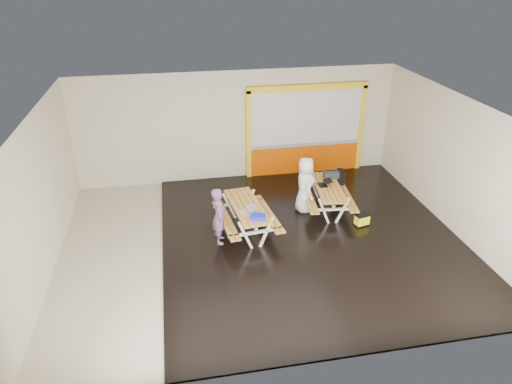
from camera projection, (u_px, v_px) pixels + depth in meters
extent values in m
cube|color=beige|center=(263.00, 243.00, 11.69)|extent=(10.00, 8.00, 0.01)
cube|color=white|center=(264.00, 109.00, 10.09)|extent=(10.00, 8.00, 0.01)
cube|color=beige|center=(238.00, 126.00, 14.39)|extent=(10.00, 0.01, 3.50)
cube|color=beige|center=(313.00, 287.00, 7.38)|extent=(10.00, 0.01, 3.50)
cube|color=beige|center=(39.00, 199.00, 10.06)|extent=(0.01, 8.00, 3.50)
cube|color=beige|center=(455.00, 165.00, 11.71)|extent=(0.01, 8.00, 3.50)
cube|color=black|center=(310.00, 237.00, 11.88)|extent=(7.50, 7.98, 0.05)
cube|color=#D34E01|center=(304.00, 159.00, 15.26)|extent=(3.60, 0.12, 1.00)
cube|color=gray|center=(305.00, 144.00, 15.02)|extent=(3.60, 0.14, 0.10)
cube|color=silver|center=(306.00, 117.00, 14.61)|extent=(3.60, 0.08, 1.72)
cube|color=yellow|center=(249.00, 136.00, 14.51)|extent=(0.14, 0.16, 2.90)
cube|color=yellow|center=(360.00, 128.00, 15.13)|extent=(0.14, 0.16, 2.90)
cube|color=yellow|center=(308.00, 87.00, 14.16)|extent=(3.88, 0.16, 0.20)
cube|color=#B98232|center=(236.00, 208.00, 11.67)|extent=(0.37, 2.05, 0.04)
cube|color=#B98232|center=(241.00, 207.00, 11.71)|extent=(0.37, 2.05, 0.04)
cube|color=#B98232|center=(247.00, 206.00, 11.75)|extent=(0.37, 2.05, 0.04)
cube|color=#B98232|center=(252.00, 205.00, 11.79)|extent=(0.37, 2.05, 0.04)
cube|color=#B98232|center=(258.00, 205.00, 11.82)|extent=(0.37, 2.05, 0.04)
cube|color=white|center=(245.00, 236.00, 11.18)|extent=(0.38, 0.11, 0.82)
cube|color=white|center=(266.00, 232.00, 11.32)|extent=(0.38, 0.11, 0.82)
cube|color=white|center=(256.00, 232.00, 11.23)|extent=(1.40, 0.22, 0.06)
cube|color=white|center=(256.00, 223.00, 11.11)|extent=(0.69, 0.14, 0.06)
cube|color=white|center=(229.00, 206.00, 12.50)|extent=(0.38, 0.11, 0.82)
cube|color=white|center=(248.00, 203.00, 12.65)|extent=(0.38, 0.11, 0.82)
cube|color=white|center=(239.00, 203.00, 12.55)|extent=(1.40, 0.22, 0.06)
cube|color=white|center=(239.00, 195.00, 12.43)|extent=(0.69, 0.14, 0.06)
cube|color=white|center=(247.00, 213.00, 11.84)|extent=(0.26, 1.68, 0.06)
cube|color=#B98232|center=(223.00, 220.00, 11.72)|extent=(0.36, 2.05, 0.04)
cube|color=#B98232|center=(228.00, 220.00, 11.76)|extent=(0.36, 2.05, 0.04)
cube|color=#B98232|center=(265.00, 214.00, 12.02)|extent=(0.36, 2.05, 0.04)
cube|color=#B98232|center=(270.00, 213.00, 12.06)|extent=(0.36, 2.05, 0.04)
cube|color=#B98232|center=(318.00, 187.00, 12.80)|extent=(0.34, 1.95, 0.04)
cube|color=#B98232|center=(323.00, 187.00, 12.81)|extent=(0.34, 1.95, 0.04)
cube|color=#B98232|center=(328.00, 187.00, 12.81)|extent=(0.34, 1.95, 0.04)
cube|color=#B98232|center=(333.00, 187.00, 12.82)|extent=(0.34, 1.95, 0.04)
cube|color=#B98232|center=(338.00, 187.00, 12.83)|extent=(0.34, 1.95, 0.04)
cube|color=white|center=(324.00, 211.00, 12.30)|extent=(0.36, 0.10, 0.78)
cube|color=white|center=(342.00, 210.00, 12.33)|extent=(0.36, 0.10, 0.78)
cube|color=white|center=(333.00, 209.00, 12.30)|extent=(1.33, 0.21, 0.06)
cube|color=white|center=(334.00, 201.00, 12.18)|extent=(0.66, 0.13, 0.06)
cube|color=white|center=(314.00, 187.00, 13.61)|extent=(0.36, 0.10, 0.78)
cube|color=white|center=(330.00, 186.00, 13.64)|extent=(0.36, 0.10, 0.78)
cube|color=white|center=(322.00, 185.00, 13.61)|extent=(1.33, 0.21, 0.06)
cube|color=white|center=(323.00, 177.00, 13.49)|extent=(0.66, 0.13, 0.06)
cube|color=white|center=(328.00, 193.00, 12.90)|extent=(0.24, 1.59, 0.06)
cube|color=#B98232|center=(306.00, 197.00, 12.91)|extent=(0.33, 1.95, 0.04)
cube|color=#B98232|center=(311.00, 197.00, 12.92)|extent=(0.33, 1.95, 0.04)
cube|color=#B98232|center=(344.00, 196.00, 12.98)|extent=(0.33, 1.95, 0.04)
cube|color=#B98232|center=(348.00, 196.00, 12.99)|extent=(0.33, 1.95, 0.04)
imported|color=#734872|center=(219.00, 216.00, 11.20)|extent=(0.40, 0.56, 1.47)
imported|color=white|center=(305.00, 185.00, 12.80)|extent=(0.54, 0.81, 1.62)
cube|color=silver|center=(246.00, 213.00, 11.37)|extent=(0.32, 0.40, 0.02)
cube|color=silver|center=(252.00, 207.00, 11.37)|extent=(0.30, 0.40, 0.07)
cube|color=silver|center=(251.00, 208.00, 11.37)|extent=(0.26, 0.35, 0.06)
cube|color=black|center=(322.00, 185.00, 12.87)|extent=(0.24, 0.33, 0.02)
cube|color=black|center=(328.00, 181.00, 12.84)|extent=(0.22, 0.33, 0.06)
cube|color=silver|center=(327.00, 181.00, 12.84)|extent=(0.19, 0.29, 0.05)
cube|color=#1422D6|center=(258.00, 217.00, 11.12)|extent=(0.40, 0.32, 0.11)
cube|color=black|center=(331.00, 175.00, 13.26)|extent=(0.43, 0.22, 0.19)
cylinder|color=black|center=(331.00, 170.00, 13.20)|extent=(0.32, 0.03, 0.03)
cube|color=black|center=(339.00, 178.00, 13.54)|extent=(0.36, 0.31, 0.43)
cylinder|color=black|center=(340.00, 171.00, 13.43)|extent=(0.26, 0.26, 0.11)
cube|color=black|center=(316.00, 205.00, 13.22)|extent=(0.43, 0.38, 0.13)
cube|color=black|center=(361.00, 224.00, 12.36)|extent=(0.42, 0.32, 0.04)
cube|color=yellow|center=(362.00, 220.00, 12.30)|extent=(0.40, 0.30, 0.28)
cube|color=black|center=(363.00, 215.00, 12.23)|extent=(0.42, 0.32, 0.03)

